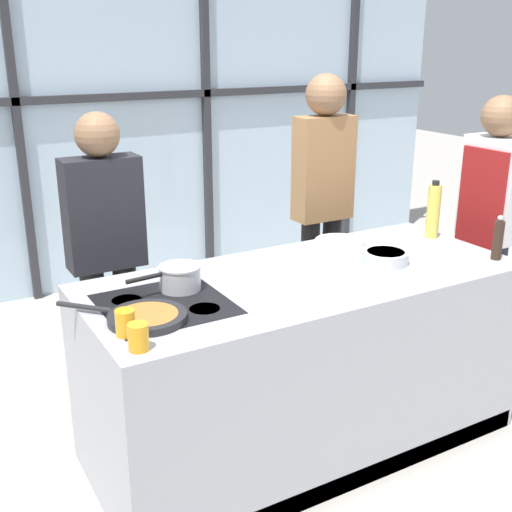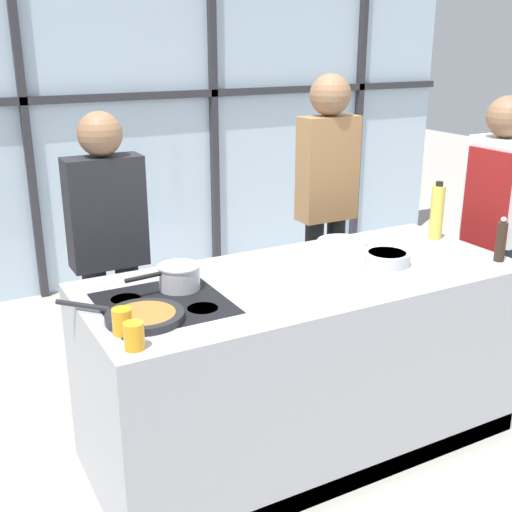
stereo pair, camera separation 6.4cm
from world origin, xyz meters
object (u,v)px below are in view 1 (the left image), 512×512
at_px(saucepan, 179,277).
at_px(juice_glass_near, 138,337).
at_px(chef, 489,216).
at_px(spectator_far_left, 106,244).
at_px(pepper_grinder, 498,239).
at_px(frying_pan, 145,317).
at_px(white_plate, 340,241).
at_px(mixing_bowl, 386,257).
at_px(juice_glass_far, 125,323).
at_px(oil_bottle, 433,211).
at_px(spectator_center_left, 323,193).

relative_size(saucepan, juice_glass_near, 3.46).
bearing_deg(chef, spectator_far_left, 71.49).
bearing_deg(juice_glass_near, pepper_grinder, 1.69).
height_order(chef, frying_pan, chef).
xyz_separation_m(white_plate, mixing_bowl, (-0.01, -0.39, 0.03)).
distance_m(saucepan, mixing_bowl, 1.04).
bearing_deg(juice_glass_far, pepper_grinder, -2.50).
height_order(chef, juice_glass_near, chef).
bearing_deg(oil_bottle, juice_glass_far, -169.30).
bearing_deg(chef, mixing_bowl, 102.05).
height_order(saucepan, juice_glass_far, saucepan).
relative_size(spectator_far_left, spectator_center_left, 0.92).
bearing_deg(pepper_grinder, spectator_center_left, 102.92).
xyz_separation_m(saucepan, pepper_grinder, (1.55, -0.41, 0.05)).
distance_m(white_plate, mixing_bowl, 0.39).
distance_m(spectator_center_left, oil_bottle, 0.74).
bearing_deg(frying_pan, spectator_far_left, 81.61).
bearing_deg(juice_glass_near, juice_glass_far, 90.00).
bearing_deg(saucepan, chef, 0.71).
bearing_deg(mixing_bowl, juice_glass_far, -173.92).
height_order(frying_pan, mixing_bowl, mixing_bowl).
bearing_deg(chef, spectator_center_left, 45.10).
height_order(spectator_center_left, pepper_grinder, spectator_center_left).
distance_m(saucepan, white_plate, 1.06).
height_order(pepper_grinder, juice_glass_near, pepper_grinder).
bearing_deg(pepper_grinder, chef, 44.55).
bearing_deg(juice_glass_far, oil_bottle, 10.70).
bearing_deg(pepper_grinder, mixing_bowl, 156.24).
relative_size(frying_pan, saucepan, 1.32).
distance_m(frying_pan, pepper_grinder, 1.82).
bearing_deg(pepper_grinder, spectator_far_left, 145.46).
relative_size(chef, juice_glass_far, 16.54).
bearing_deg(spectator_far_left, pepper_grinder, 145.46).
bearing_deg(white_plate, oil_bottle, -18.88).
height_order(chef, spectator_far_left, chef).
bearing_deg(spectator_center_left, oil_bottle, 109.81).
bearing_deg(mixing_bowl, oil_bottle, 22.36).
xyz_separation_m(spectator_far_left, mixing_bowl, (1.14, -0.91, 0.01)).
distance_m(white_plate, pepper_grinder, 0.81).
bearing_deg(juice_glass_far, white_plate, 20.90).
bearing_deg(white_plate, frying_pan, -160.91).
xyz_separation_m(frying_pan, saucepan, (0.25, 0.24, 0.04)).
bearing_deg(juice_glass_near, saucepan, 52.41).
height_order(white_plate, mixing_bowl, mixing_bowl).
height_order(frying_pan, oil_bottle, oil_bottle).
bearing_deg(saucepan, spectator_center_left, 29.52).
relative_size(spectator_far_left, juice_glass_far, 16.10).
xyz_separation_m(chef, juice_glass_far, (-2.36, -0.36, -0.01)).
distance_m(spectator_far_left, juice_glass_near, 1.23).
bearing_deg(juice_glass_far, saucepan, 42.37).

